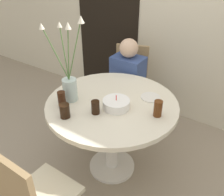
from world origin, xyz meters
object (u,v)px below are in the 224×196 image
at_px(person_woman, 127,88).
at_px(drink_glass_3, 95,107).
at_px(chair_left_flank, 33,196).
at_px(drink_glass_1, 158,109).
at_px(chair_right_flank, 130,80).
at_px(flower_vase, 69,81).
at_px(drink_glass_2, 62,100).
at_px(birthday_cake, 116,104).
at_px(side_plate, 151,97).
at_px(drink_glass_0, 65,111).

bearing_deg(person_woman, drink_glass_3, -75.79).
distance_m(chair_left_flank, drink_glass_1, 1.07).
bearing_deg(chair_right_flank, chair_left_flank, -100.52).
xyz_separation_m(flower_vase, person_woman, (0.07, 0.85, -0.44)).
distance_m(flower_vase, drink_glass_3, 0.32).
bearing_deg(drink_glass_2, person_woman, 86.93).
xyz_separation_m(chair_left_flank, drink_glass_1, (0.42, 0.93, 0.31)).
bearing_deg(chair_left_flank, flower_vase, -66.84).
xyz_separation_m(birthday_cake, drink_glass_2, (-0.37, -0.23, 0.03)).
relative_size(birthday_cake, side_plate, 1.29).
bearing_deg(drink_glass_2, drink_glass_1, 24.13).
xyz_separation_m(side_plate, person_woman, (-0.49, 0.45, -0.27)).
bearing_deg(side_plate, drink_glass_0, -124.67).
bearing_deg(drink_glass_2, side_plate, 44.06).
xyz_separation_m(drink_glass_0, drink_glass_2, (-0.11, 0.09, 0.01)).
distance_m(birthday_cake, side_plate, 0.34).
xyz_separation_m(drink_glass_3, person_woman, (-0.23, 0.90, -0.32)).
bearing_deg(drink_glass_3, chair_left_flank, -90.28).
distance_m(side_plate, drink_glass_1, 0.27).
bearing_deg(drink_glass_0, drink_glass_1, 34.77).
bearing_deg(drink_glass_3, drink_glass_2, -164.60).
bearing_deg(birthday_cake, drink_glass_2, -148.40).
distance_m(chair_right_flank, person_woman, 0.16).
relative_size(birthday_cake, person_woman, 0.20).
relative_size(side_plate, drink_glass_3, 1.55).
height_order(birthday_cake, drink_glass_1, drink_glass_1).
distance_m(drink_glass_2, drink_glass_3, 0.29).
height_order(side_plate, drink_glass_1, drink_glass_1).
height_order(drink_glass_1, person_woman, person_woman).
bearing_deg(chair_right_flank, drink_glass_1, -68.79).
xyz_separation_m(chair_right_flank, birthday_cake, (0.38, -0.89, 0.28)).
relative_size(chair_left_flank, side_plate, 5.40).
relative_size(drink_glass_1, person_woman, 0.12).
bearing_deg(drink_glass_2, drink_glass_0, -38.88).
xyz_separation_m(chair_right_flank, person_woman, (0.05, -0.15, -0.02)).
height_order(chair_right_flank, person_woman, person_woman).
xyz_separation_m(birthday_cake, drink_glass_1, (0.33, 0.08, 0.03)).
distance_m(drink_glass_2, person_woman, 1.03).
bearing_deg(drink_glass_3, drink_glass_1, 29.38).
xyz_separation_m(chair_left_flank, drink_glass_3, (0.00, 0.69, 0.30)).
height_order(side_plate, drink_glass_0, drink_glass_0).
bearing_deg(birthday_cake, drink_glass_1, 14.34).
height_order(chair_right_flank, birthday_cake, chair_right_flank).
distance_m(chair_right_flank, side_plate, 0.85).
height_order(chair_right_flank, drink_glass_1, chair_right_flank).
height_order(drink_glass_2, drink_glass_3, drink_glass_2).
height_order(flower_vase, drink_glass_0, flower_vase).
height_order(chair_left_flank, side_plate, chair_left_flank).
relative_size(chair_left_flank, birthday_cake, 4.17).
bearing_deg(side_plate, drink_glass_1, -52.86).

